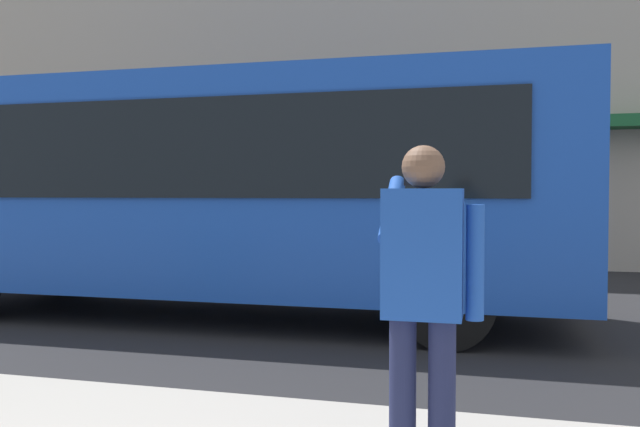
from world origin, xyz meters
name	(u,v)px	position (x,y,z in m)	size (l,w,h in m)	color
ground_plane	(364,323)	(0.00, 0.00, 0.00)	(60.00, 60.00, 0.00)	#232326
red_bus	(216,187)	(1.95, 0.05, 1.68)	(9.05, 2.54, 3.08)	#1947AD
pedestrian_photographer	(424,284)	(-1.16, 4.54, 1.14)	(0.53, 0.52, 1.70)	#1E2347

